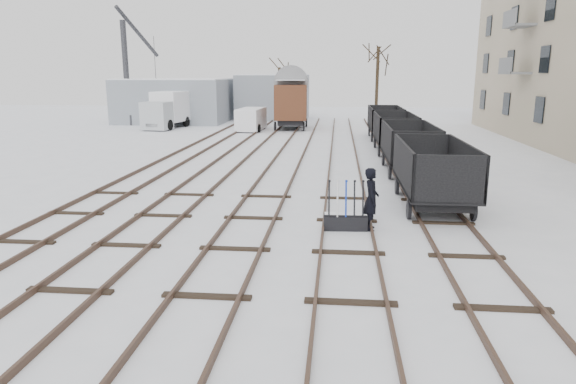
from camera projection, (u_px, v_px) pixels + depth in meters
The scene contains 16 objects.
ground at pixel (235, 250), 13.65m from camera, with size 120.00×120.00×0.00m, color white.
tracks at pixel (286, 161), 26.90m from camera, with size 13.90×52.00×0.16m.
shed_left at pixel (175, 100), 49.32m from camera, with size 10.00×8.00×4.10m.
shed_right at pixel (273, 97), 52.31m from camera, with size 7.00×6.00×4.50m.
ground_frame at pixel (345, 221), 15.35m from camera, with size 1.32×0.49×1.49m.
worker at pixel (371, 199), 15.23m from camera, with size 0.69×0.45×1.88m, color black.
freight_wagon_a at pixel (432, 182), 17.97m from camera, with size 2.20×5.51×2.25m.
freight_wagon_b at pixel (408, 154), 24.17m from camera, with size 2.20×5.51×2.25m.
freight_wagon_c at pixel (394, 138), 30.38m from camera, with size 2.20×5.51×2.25m.
freight_wagon_d at pixel (385, 127), 36.58m from camera, with size 2.20×5.51×2.25m.
box_van_wagon at pixel (291, 100), 42.87m from camera, with size 3.09×5.47×4.07m.
lorry at pixel (170, 109), 44.08m from camera, with size 2.89×6.98×3.07m.
panel_van at pixel (251, 119), 41.86m from camera, with size 2.02×4.20×1.81m.
crane at pixel (129, 94), 47.05m from camera, with size 2.55×6.20×10.38m.
tree_far_left at pixel (279, 93), 54.13m from camera, with size 0.30×0.30×5.19m, color black.
tree_far_right at pixel (377, 85), 47.81m from camera, with size 0.30×0.30×6.98m, color black.
Camera 1 is at (2.66, -12.75, 4.59)m, focal length 32.00 mm.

